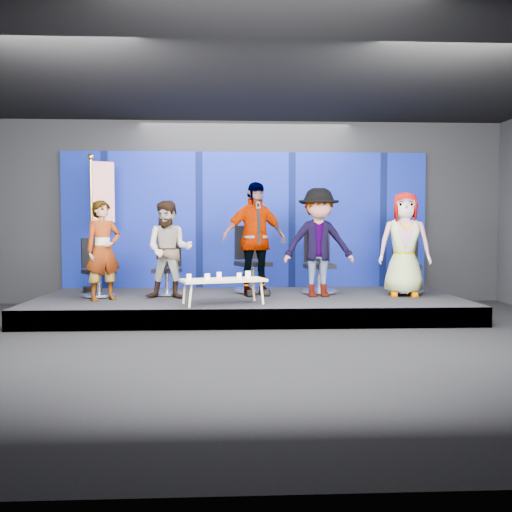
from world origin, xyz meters
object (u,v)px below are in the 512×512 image
object	(u,v)px
panelist_c	(254,239)
mug_b	(207,277)
coffee_table	(223,281)
mug_a	(189,277)
chair_a	(98,277)
mug_e	(248,274)
panelist_a	(103,250)
chair_c	(252,270)
chair_e	(406,273)
mug_d	(239,276)
panelist_d	(319,243)
flag_stand	(99,219)
panelist_b	(169,250)
mug_c	(219,275)
chair_b	(168,276)
chair_d	(319,272)
panelist_e	(405,244)

from	to	relation	value
panelist_c	mug_b	size ratio (longest dim) A/B	20.41
coffee_table	mug_a	xyz separation A→B (m)	(-0.51, -0.13, 0.07)
chair_a	mug_e	bearing A→B (deg)	-54.36
panelist_a	chair_c	xyz separation A→B (m)	(2.41, 0.99, -0.40)
panelist_c	chair_e	world-z (taller)	panelist_c
panelist_a	coffee_table	size ratio (longest dim) A/B	1.17
mug_d	panelist_d	bearing A→B (deg)	31.27
flag_stand	panelist_b	bearing A→B (deg)	-62.89
mug_a	mug_c	xyz separation A→B (m)	(0.44, 0.25, 0.00)
panelist_b	panelist_c	world-z (taller)	panelist_c
chair_b	panelist_b	xyz separation A→B (m)	(0.08, -0.49, 0.47)
chair_e	coffee_table	size ratio (longest dim) A/B	0.80
panelist_a	mug_d	xyz separation A→B (m)	(2.15, -0.52, -0.37)
panelist_b	chair_d	size ratio (longest dim) A/B	1.42
panelist_a	chair_e	distance (m)	5.20
coffee_table	chair_e	bearing A→B (deg)	22.46
chair_b	panelist_b	distance (m)	0.69
chair_d	chair_e	world-z (taller)	chair_d
mug_d	chair_a	bearing A→B (deg)	157.29
chair_c	chair_d	size ratio (longest dim) A/B	1.06
panelist_e	mug_d	bearing A→B (deg)	-152.20
flag_stand	mug_a	bearing A→B (deg)	-73.28
panelist_b	mug_d	bearing A→B (deg)	-25.31
panelist_e	mug_e	distance (m)	2.79
panelist_a	mug_b	distance (m)	1.87
chair_d	chair_e	distance (m)	1.55
panelist_b	mug_a	distance (m)	1.00
panelist_b	flag_stand	world-z (taller)	flag_stand
flag_stand	panelist_d	bearing A→B (deg)	-38.94
panelist_c	chair_c	bearing A→B (deg)	73.81
chair_c	mug_b	distance (m)	1.89
chair_a	panelist_d	distance (m)	3.74
panelist_d	flag_stand	distance (m)	3.93
coffee_table	mug_b	size ratio (longest dim) A/B	14.34
chair_b	panelist_d	xyz separation A→B (m)	(2.55, -0.35, 0.58)
panelist_d	mug_d	distance (m)	1.64
panelist_e	mug_c	distance (m)	3.22
mug_c	flag_stand	xyz separation A→B (m)	(-2.17, 1.60, 0.87)
chair_b	chair_a	bearing A→B (deg)	-165.01
panelist_d	panelist_e	distance (m)	1.45
chair_d	chair_b	bearing A→B (deg)	-178.56
chair_d	panelist_d	distance (m)	0.74
chair_b	panelist_c	distance (m)	1.62
chair_a	panelist_b	distance (m)	1.35
chair_c	coffee_table	bearing A→B (deg)	-126.19
panelist_a	chair_c	size ratio (longest dim) A/B	1.34
chair_a	chair_d	xyz separation A→B (m)	(3.78, 0.33, 0.05)
chair_e	mug_e	distance (m)	3.07
mug_b	mug_e	bearing A→B (deg)	28.95
panelist_c	flag_stand	xyz separation A→B (m)	(-2.75, 0.68, 0.34)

